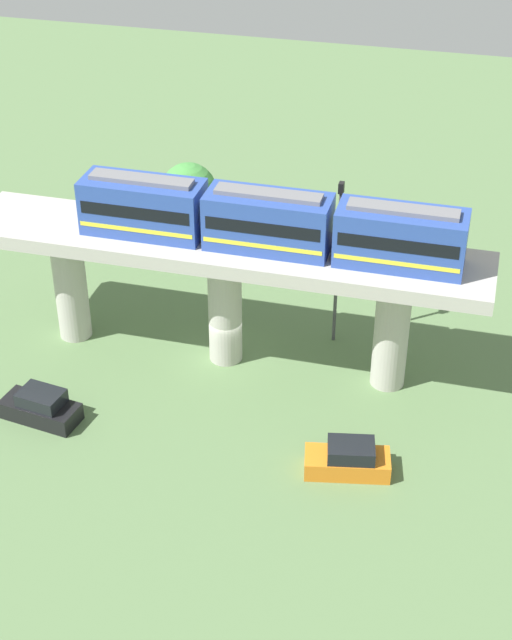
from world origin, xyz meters
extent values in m
plane|color=#5B7A4C|center=(0.00, 0.00, 0.00)|extent=(120.00, 120.00, 0.00)
cylinder|color=#B7B2AA|center=(0.00, -9.38, 3.42)|extent=(1.90, 1.90, 6.83)
cylinder|color=#B7B2AA|center=(0.00, 0.00, 3.42)|extent=(1.90, 1.90, 6.83)
cylinder|color=#B7B2AA|center=(0.00, 9.38, 3.42)|extent=(1.90, 1.90, 6.83)
cube|color=#B7B2AA|center=(0.00, 0.00, 7.23)|extent=(5.20, 28.85, 0.80)
cube|color=#2D4CA5|center=(0.00, -4.49, 9.13)|extent=(2.60, 6.60, 3.00)
cube|color=black|center=(0.00, -4.49, 9.38)|extent=(2.64, 6.07, 0.70)
cube|color=yellow|center=(0.00, -4.49, 8.38)|extent=(2.64, 6.34, 0.24)
cube|color=slate|center=(0.00, -4.49, 10.75)|extent=(1.10, 5.61, 0.24)
cube|color=#2D4CA5|center=(0.00, 2.46, 9.13)|extent=(2.60, 6.60, 3.00)
cube|color=black|center=(0.00, 2.46, 9.38)|extent=(2.64, 6.07, 0.70)
cube|color=yellow|center=(0.00, 2.46, 8.38)|extent=(2.64, 6.34, 0.24)
cube|color=slate|center=(0.00, 2.46, 10.75)|extent=(1.10, 5.61, 0.24)
cube|color=#2D4CA5|center=(0.00, 9.41, 9.13)|extent=(2.60, 6.60, 3.00)
cube|color=black|center=(0.00, 9.41, 9.38)|extent=(2.64, 6.07, 0.70)
cube|color=yellow|center=(0.00, 9.41, 8.38)|extent=(2.64, 6.34, 0.24)
cube|color=slate|center=(0.00, 9.41, 10.75)|extent=(1.10, 5.61, 0.24)
cube|color=black|center=(7.87, -7.92, 0.50)|extent=(2.40, 4.42, 1.00)
cube|color=black|center=(7.87, -7.77, 1.38)|extent=(1.96, 2.52, 0.76)
cube|color=orange|center=(7.82, 8.52, 0.50)|extent=(2.58, 4.47, 1.00)
cube|color=black|center=(7.82, 8.67, 1.38)|extent=(2.06, 2.57, 0.76)
cylinder|color=brown|center=(-13.73, -6.65, 1.21)|extent=(0.36, 0.36, 2.41)
sphere|color=#479342|center=(-13.73, -6.65, 3.48)|extent=(3.88, 3.88, 3.88)
cylinder|color=#4C4C51|center=(-3.40, 5.67, 4.82)|extent=(0.20, 0.20, 9.63)
cube|color=black|center=(-3.40, 5.67, 9.93)|extent=(0.44, 0.28, 0.60)
camera|label=1|loc=(43.64, 13.34, 32.47)|focal=54.14mm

